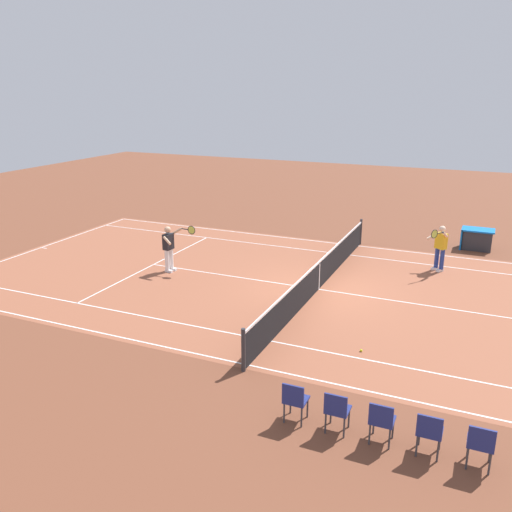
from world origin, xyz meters
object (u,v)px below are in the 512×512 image
(equipment_cart_tarped, at_px, (476,239))
(tennis_player_far, at_px, (440,246))
(spectator_chair_1, at_px, (429,431))
(spectator_chair_0, at_px, (481,443))
(tennis_ball, at_px, (361,350))
(spectator_chair_2, at_px, (382,420))
(tennis_player_near, at_px, (169,246))
(tennis_net, at_px, (319,275))
(spectator_chair_4, at_px, (295,399))
(spectator_chair_3, at_px, (337,409))

(equipment_cart_tarped, bearing_deg, tennis_player_far, 71.94)
(spectator_chair_1, bearing_deg, equipment_cart_tarped, -90.79)
(spectator_chair_0, distance_m, equipment_cart_tarped, 14.18)
(tennis_ball, bearing_deg, spectator_chair_2, 108.48)
(tennis_player_near, relative_size, spectator_chair_2, 1.93)
(spectator_chair_0, xyz_separation_m, spectator_chair_1, (0.84, 0.00, 0.00))
(tennis_player_near, xyz_separation_m, tennis_ball, (-7.70, 3.36, -0.90))
(tennis_player_far, xyz_separation_m, tennis_ball, (1.08, 7.29, -0.90))
(tennis_player_near, height_order, spectator_chair_0, tennis_player_near)
(tennis_net, bearing_deg, spectator_chair_2, 115.51)
(tennis_ball, distance_m, spectator_chair_1, 4.03)
(tennis_player_far, bearing_deg, tennis_player_near, 24.12)
(equipment_cart_tarped, bearing_deg, spectator_chair_0, 92.60)
(spectator_chair_2, bearing_deg, spectator_chair_1, 180.00)
(tennis_player_near, height_order, tennis_ball, tennis_player_near)
(tennis_ball, height_order, spectator_chair_4, spectator_chair_4)
(spectator_chair_1, height_order, equipment_cart_tarped, spectator_chair_1)
(spectator_chair_0, distance_m, spectator_chair_1, 0.84)
(tennis_ball, bearing_deg, spectator_chair_4, 81.43)
(tennis_net, height_order, spectator_chair_0, tennis_net)
(spectator_chair_0, bearing_deg, equipment_cart_tarped, -87.40)
(spectator_chair_3, bearing_deg, tennis_player_far, -94.07)
(tennis_ball, height_order, equipment_cart_tarped, equipment_cart_tarped)
(tennis_player_near, bearing_deg, spectator_chair_1, 144.86)
(tennis_player_near, distance_m, equipment_cart_tarped, 12.33)
(tennis_player_near, distance_m, tennis_ball, 8.44)
(tennis_net, xyz_separation_m, tennis_player_near, (5.41, 0.39, 0.44))
(equipment_cart_tarped, bearing_deg, spectator_chair_2, 85.82)
(tennis_net, height_order, spectator_chair_4, tennis_net)
(spectator_chair_2, xyz_separation_m, spectator_chair_4, (1.68, 0.00, 0.00))
(spectator_chair_4, xyz_separation_m, equipment_cart_tarped, (-2.72, -14.16, -0.08))
(tennis_ball, xyz_separation_m, spectator_chair_1, (-2.00, 3.46, 0.49))
(tennis_net, distance_m, spectator_chair_1, 8.38)
(tennis_net, xyz_separation_m, spectator_chair_4, (-1.76, 7.21, 0.03))
(spectator_chair_2, height_order, spectator_chair_4, same)
(tennis_player_far, bearing_deg, tennis_net, 46.48)
(tennis_player_near, distance_m, spectator_chair_2, 11.19)
(spectator_chair_2, bearing_deg, tennis_player_near, -37.62)
(equipment_cart_tarped, bearing_deg, tennis_net, 57.23)
(spectator_chair_0, height_order, spectator_chair_3, same)
(tennis_net, height_order, tennis_player_far, tennis_player_far)
(tennis_player_far, distance_m, equipment_cart_tarped, 3.62)
(tennis_ball, relative_size, spectator_chair_1, 0.08)
(spectator_chair_3, xyz_separation_m, equipment_cart_tarped, (-1.88, -14.16, -0.08))
(spectator_chair_4, bearing_deg, spectator_chair_0, 180.00)
(tennis_player_near, bearing_deg, spectator_chair_0, 147.07)
(tennis_player_far, xyz_separation_m, spectator_chair_2, (-0.08, 10.75, -0.41))
(spectator_chair_1, distance_m, spectator_chair_4, 2.52)
(tennis_net, xyz_separation_m, tennis_ball, (-2.28, 3.74, -0.46))
(spectator_chair_0, xyz_separation_m, equipment_cart_tarped, (0.64, -14.16, -0.08))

